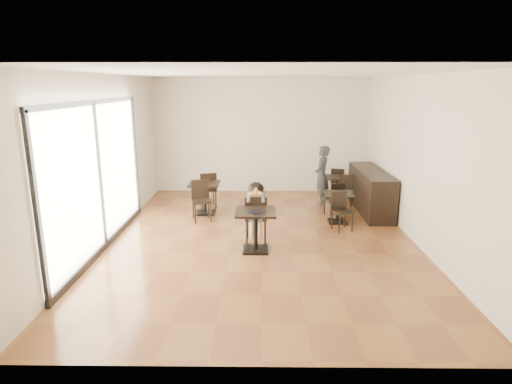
{
  "coord_description": "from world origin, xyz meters",
  "views": [
    {
      "loc": [
        -0.01,
        -8.07,
        3.0
      ],
      "look_at": [
        -0.1,
        -0.12,
        1.0
      ],
      "focal_mm": 30.0,
      "sensor_mm": 36.0,
      "label": 1
    }
  ],
  "objects_px": {
    "child": "(256,212)",
    "chair_left_b": "(202,201)",
    "cafe_table_left": "(205,198)",
    "chair_back_a": "(338,182)",
    "chair_left_a": "(208,190)",
    "chair_back_b": "(346,192)",
    "chair_mid_b": "(342,212)",
    "chair_mid_a": "(334,198)",
    "child_chair": "(256,218)",
    "cafe_table_back": "(336,189)",
    "adult_patron": "(322,175)",
    "cafe_table_mid": "(338,208)",
    "child_table": "(256,231)"
  },
  "relations": [
    {
      "from": "chair_mid_a",
      "to": "chair_back_b",
      "type": "xyz_separation_m",
      "value": [
        0.41,
        0.69,
        -0.01
      ]
    },
    {
      "from": "child",
      "to": "cafe_table_left",
      "type": "distance_m",
      "value": 2.2
    },
    {
      "from": "cafe_table_mid",
      "to": "cafe_table_left",
      "type": "relative_size",
      "value": 0.89
    },
    {
      "from": "adult_patron",
      "to": "cafe_table_mid",
      "type": "distance_m",
      "value": 1.55
    },
    {
      "from": "chair_mid_a",
      "to": "chair_left_a",
      "type": "height_order",
      "value": "chair_left_a"
    },
    {
      "from": "child_table",
      "to": "cafe_table_back",
      "type": "xyz_separation_m",
      "value": [
        2.09,
        3.51,
        -0.06
      ]
    },
    {
      "from": "adult_patron",
      "to": "chair_mid_b",
      "type": "bearing_deg",
      "value": 23.06
    },
    {
      "from": "child",
      "to": "chair_mid_a",
      "type": "xyz_separation_m",
      "value": [
        1.81,
        1.72,
        -0.18
      ]
    },
    {
      "from": "cafe_table_left",
      "to": "chair_left_a",
      "type": "bearing_deg",
      "value": 90.0
    },
    {
      "from": "chair_mid_b",
      "to": "child_chair",
      "type": "bearing_deg",
      "value": 178.84
    },
    {
      "from": "chair_mid_a",
      "to": "chair_left_b",
      "type": "distance_m",
      "value": 3.09
    },
    {
      "from": "child",
      "to": "chair_left_b",
      "type": "distance_m",
      "value": 1.77
    },
    {
      "from": "chair_mid_b",
      "to": "chair_back_a",
      "type": "bearing_deg",
      "value": 61.76
    },
    {
      "from": "child_table",
      "to": "chair_mid_b",
      "type": "xyz_separation_m",
      "value": [
        1.81,
        1.17,
        0.02
      ]
    },
    {
      "from": "chair_back_b",
      "to": "chair_left_a",
      "type": "bearing_deg",
      "value": -160.81
    },
    {
      "from": "child",
      "to": "chair_mid_a",
      "type": "distance_m",
      "value": 2.51
    },
    {
      "from": "child",
      "to": "chair_mid_b",
      "type": "distance_m",
      "value": 1.93
    },
    {
      "from": "child_chair",
      "to": "adult_patron",
      "type": "xyz_separation_m",
      "value": [
        1.65,
        2.66,
        0.29
      ]
    },
    {
      "from": "adult_patron",
      "to": "cafe_table_mid",
      "type": "bearing_deg",
      "value": 24.79
    },
    {
      "from": "child",
      "to": "cafe_table_back",
      "type": "distance_m",
      "value": 3.63
    },
    {
      "from": "cafe_table_left",
      "to": "chair_back_a",
      "type": "bearing_deg",
      "value": 26.16
    },
    {
      "from": "chair_mid_b",
      "to": "chair_mid_a",
      "type": "bearing_deg",
      "value": 69.82
    },
    {
      "from": "chair_left_a",
      "to": "chair_back_b",
      "type": "bearing_deg",
      "value": 164.43
    },
    {
      "from": "chair_mid_b",
      "to": "chair_back_b",
      "type": "distance_m",
      "value": 1.83
    },
    {
      "from": "child_chair",
      "to": "chair_back_b",
      "type": "bearing_deg",
      "value": -132.68
    },
    {
      "from": "chair_mid_a",
      "to": "chair_back_b",
      "type": "bearing_deg",
      "value": -141.01
    },
    {
      "from": "cafe_table_left",
      "to": "cafe_table_back",
      "type": "height_order",
      "value": "cafe_table_left"
    },
    {
      "from": "chair_back_b",
      "to": "child_chair",
      "type": "bearing_deg",
      "value": -114.32
    },
    {
      "from": "chair_mid_b",
      "to": "chair_back_b",
      "type": "height_order",
      "value": "chair_mid_b"
    },
    {
      "from": "adult_patron",
      "to": "chair_left_a",
      "type": "bearing_deg",
      "value": -65.7
    },
    {
      "from": "child_chair",
      "to": "chair_mid_a",
      "type": "xyz_separation_m",
      "value": [
        1.81,
        1.72,
        -0.06
      ]
    },
    {
      "from": "chair_left_a",
      "to": "chair_back_a",
      "type": "relative_size",
      "value": 1.14
    },
    {
      "from": "cafe_table_mid",
      "to": "chair_left_b",
      "type": "relative_size",
      "value": 0.74
    },
    {
      "from": "adult_patron",
      "to": "chair_left_a",
      "type": "xyz_separation_m",
      "value": [
        -2.89,
        -0.3,
        -0.3
      ]
    },
    {
      "from": "child_chair",
      "to": "chair_left_a",
      "type": "relative_size",
      "value": 1.03
    },
    {
      "from": "child_chair",
      "to": "cafe_table_back",
      "type": "bearing_deg",
      "value": -125.2
    },
    {
      "from": "chair_back_a",
      "to": "chair_mid_b",
      "type": "bearing_deg",
      "value": 100.29
    },
    {
      "from": "child_chair",
      "to": "chair_left_b",
      "type": "height_order",
      "value": "child_chair"
    },
    {
      "from": "child",
      "to": "chair_mid_b",
      "type": "relative_size",
      "value": 1.45
    },
    {
      "from": "chair_mid_a",
      "to": "chair_back_a",
      "type": "relative_size",
      "value": 1.01
    },
    {
      "from": "chair_left_a",
      "to": "chair_left_b",
      "type": "distance_m",
      "value": 1.1
    },
    {
      "from": "child_chair",
      "to": "chair_left_b",
      "type": "relative_size",
      "value": 1.03
    },
    {
      "from": "child_table",
      "to": "chair_mid_a",
      "type": "xyz_separation_m",
      "value": [
        1.81,
        2.27,
        0.02
      ]
    },
    {
      "from": "adult_patron",
      "to": "chair_mid_a",
      "type": "distance_m",
      "value": 1.01
    },
    {
      "from": "chair_left_b",
      "to": "chair_back_b",
      "type": "relative_size",
      "value": 1.14
    },
    {
      "from": "child_table",
      "to": "cafe_table_back",
      "type": "relative_size",
      "value": 1.17
    },
    {
      "from": "child_table",
      "to": "chair_back_a",
      "type": "height_order",
      "value": "chair_back_a"
    },
    {
      "from": "chair_back_a",
      "to": "cafe_table_back",
      "type": "bearing_deg",
      "value": 94.67
    },
    {
      "from": "chair_back_b",
      "to": "cafe_table_left",
      "type": "bearing_deg",
      "value": -151.8
    },
    {
      "from": "child_table",
      "to": "cafe_table_left",
      "type": "relative_size",
      "value": 1.03
    }
  ]
}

